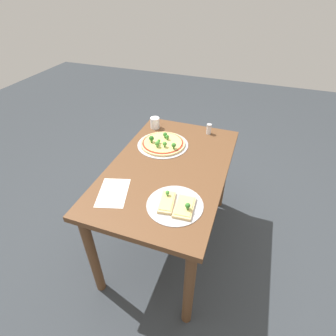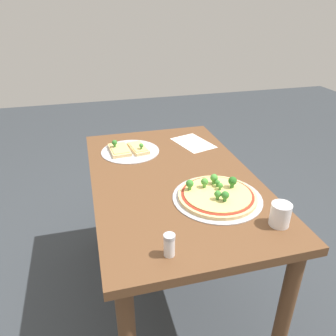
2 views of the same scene
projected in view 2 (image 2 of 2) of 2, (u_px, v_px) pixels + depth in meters
The scene contains 7 objects.
ground_plane at pixel (172, 293), 1.84m from camera, with size 8.00×8.00×0.00m, color #33383D.
dining_table at pixel (173, 197), 1.54m from camera, with size 1.19×0.73×0.75m.
pizza_tray_whole at pixel (217, 195), 1.33m from camera, with size 0.36×0.36×0.07m.
pizza_tray_slice at pixel (129, 150), 1.73m from camera, with size 0.31×0.31×0.06m.
drinking_cup at pixel (280, 215), 1.16m from camera, with size 0.07×0.07×0.09m, color white.
condiment_shaker at pixel (169, 245), 1.02m from camera, with size 0.04×0.04×0.08m.
paper_menu at pixel (193, 143), 1.84m from camera, with size 0.24×0.16×0.00m, color white.
Camera 2 is at (1.26, -0.35, 1.47)m, focal length 35.00 mm.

